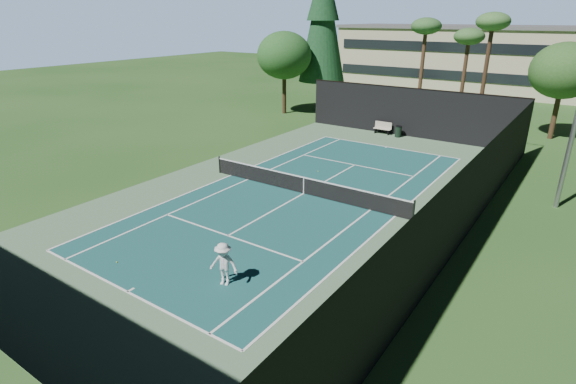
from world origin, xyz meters
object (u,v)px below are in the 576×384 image
at_px(tennis_net, 304,185).
at_px(tennis_ball_a, 117,262).
at_px(park_bench, 383,127).
at_px(tennis_ball_c, 340,189).
at_px(tennis_ball_b, 318,171).
at_px(tennis_ball_d, 237,162).
at_px(player, 224,264).
at_px(trash_bin, 398,131).

xyz_separation_m(tennis_net, tennis_ball_a, (-2.12, -10.80, -0.53)).
bearing_deg(park_bench, tennis_ball_c, -76.17).
bearing_deg(tennis_ball_b, tennis_net, -70.72).
xyz_separation_m(tennis_ball_b, park_bench, (-0.70, 11.82, 0.51)).
bearing_deg(tennis_ball_d, player, -50.99).
relative_size(tennis_net, tennis_ball_c, 188.09).
height_order(tennis_ball_c, trash_bin, trash_bin).
relative_size(tennis_ball_a, trash_bin, 0.07).
bearing_deg(tennis_ball_c, player, -83.94).
height_order(tennis_ball_a, park_bench, park_bench).
bearing_deg(tennis_ball_a, tennis_net, 78.88).
height_order(tennis_ball_a, tennis_ball_d, tennis_ball_d).
distance_m(tennis_net, tennis_ball_b, 4.04).
xyz_separation_m(tennis_ball_a, tennis_ball_b, (0.80, 14.59, -0.00)).
distance_m(tennis_ball_a, tennis_ball_b, 14.61).
xyz_separation_m(park_bench, trash_bin, (1.52, -0.32, -0.07)).
bearing_deg(trash_bin, park_bench, 168.14).
relative_size(player, trash_bin, 1.82).
distance_m(tennis_ball_a, trash_bin, 26.15).
relative_size(tennis_ball_b, park_bench, 0.04).
height_order(tennis_ball_a, trash_bin, trash_bin).
relative_size(player, tennis_ball_b, 26.84).
distance_m(player, tennis_ball_a, 4.95).
bearing_deg(park_bench, tennis_ball_d, -110.44).
bearing_deg(trash_bin, tennis_net, -88.13).
relative_size(tennis_ball_d, trash_bin, 0.08).
relative_size(tennis_ball_c, tennis_ball_d, 0.95).
distance_m(player, park_bench, 25.48).
relative_size(tennis_ball_a, park_bench, 0.04).
relative_size(player, tennis_ball_d, 23.77).
relative_size(tennis_net, player, 7.49).
bearing_deg(tennis_net, player, -74.81).
xyz_separation_m(tennis_net, trash_bin, (-0.50, 15.29, -0.08)).
bearing_deg(park_bench, tennis_ball_a, -90.22).
xyz_separation_m(tennis_net, player, (2.57, -9.45, 0.30)).
height_order(tennis_ball_d, park_bench, park_bench).
height_order(player, tennis_ball_d, player).
bearing_deg(tennis_ball_a, trash_bin, 86.44).
bearing_deg(tennis_net, tennis_ball_d, 161.57).
height_order(park_bench, trash_bin, park_bench).
bearing_deg(trash_bin, player, -82.94).
distance_m(tennis_ball_b, tennis_ball_c, 3.31).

